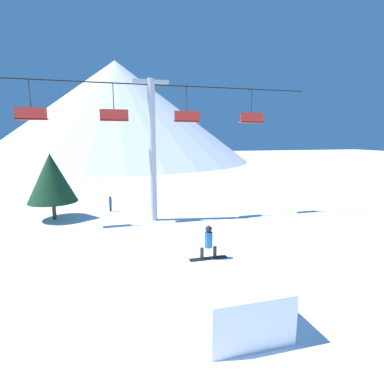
% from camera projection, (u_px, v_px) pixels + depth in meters
% --- Properties ---
extents(ground_plane, '(220.00, 220.00, 0.00)m').
position_uv_depth(ground_plane, '(194.00, 337.00, 8.91)').
color(ground_plane, white).
extents(mountain_ridge, '(63.25, 63.25, 23.61)m').
position_uv_depth(mountain_ridge, '(117.00, 112.00, 72.56)').
color(mountain_ridge, silver).
rests_on(mountain_ridge, ground_plane).
extents(snow_ramp, '(2.53, 3.61, 1.54)m').
position_uv_depth(snow_ramp, '(231.00, 295.00, 9.80)').
color(snow_ramp, white).
rests_on(snow_ramp, ground_plane).
extents(snowboarder, '(1.40, 0.28, 1.24)m').
position_uv_depth(snowboarder, '(209.00, 243.00, 10.66)').
color(snowboarder, black).
rests_on(snowboarder, snow_ramp).
extents(chairlift, '(22.99, 0.50, 9.66)m').
position_uv_depth(chairlift, '(152.00, 139.00, 20.39)').
color(chairlift, '#B2B2B7').
rests_on(chairlift, ground_plane).
extents(pine_tree_near, '(3.39, 3.39, 4.75)m').
position_uv_depth(pine_tree_near, '(51.00, 178.00, 21.11)').
color(pine_tree_near, '#4C3823').
rests_on(pine_tree_near, ground_plane).
extents(distant_skier, '(0.24, 0.24, 1.23)m').
position_uv_depth(distant_skier, '(110.00, 203.00, 23.79)').
color(distant_skier, black).
rests_on(distant_skier, ground_plane).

